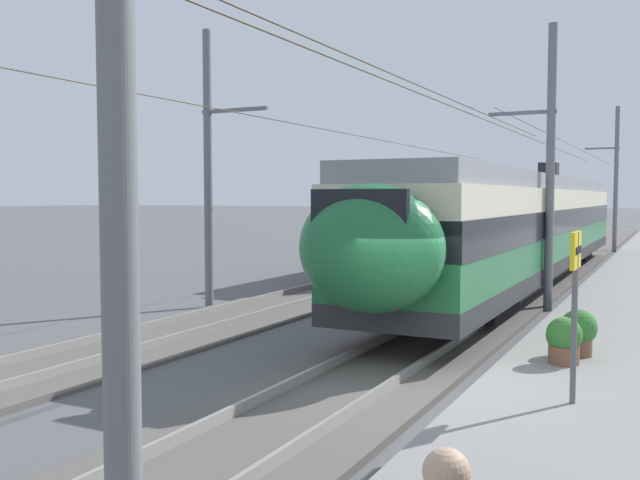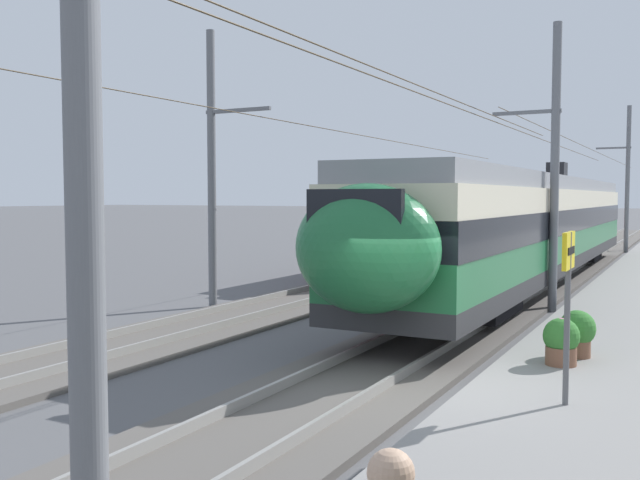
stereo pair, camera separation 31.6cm
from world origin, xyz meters
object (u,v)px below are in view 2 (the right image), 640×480
catenary_mast_west (68,95)px  potted_plant_platform_edge (561,340)px  train_near_platform (532,224)px  train_far_track (471,215)px  catenary_mast_east (626,177)px  platform_sign (568,279)px  catenary_mast_mid (551,164)px  catenary_mast_far_side (216,165)px  potted_plant_by_shelter (577,331)px

catenary_mast_west → potted_plant_platform_edge: bearing=-10.1°
train_near_platform → train_far_track: same height
catenary_mast_west → potted_plant_platform_edge: size_ratio=58.47×
catenary_mast_east → platform_sign: 33.52m
catenary_mast_mid → catenary_mast_east: (23.30, -0.01, 0.23)m
platform_sign → potted_plant_platform_edge: size_ratio=2.96×
catenary_mast_east → catenary_mast_west: bearing=180.0°
train_near_platform → catenary_mast_mid: (-4.90, -1.45, 1.84)m
train_near_platform → train_far_track: bearing=25.5°
platform_sign → catenary_mast_west: bearing=162.9°
train_far_track → catenary_mast_west: catenary_mast_west is taller
train_near_platform → catenary_mast_east: 18.58m
potted_plant_platform_edge → train_near_platform: bearing=13.5°
catenary_mast_far_side → platform_sign: bearing=-121.1°
train_far_track → catenary_mast_far_side: (-19.92, 1.69, 1.84)m
platform_sign → catenary_mast_far_side: bearing=58.9°
catenary_mast_far_side → potted_plant_by_shelter: catenary_mast_far_side is taller
train_near_platform → train_far_track: size_ratio=0.96×
train_far_track → catenary_mast_west: size_ratio=0.65×
catenary_mast_mid → catenary_mast_far_side: bearing=113.5°
catenary_mast_far_side → platform_sign: (-6.37, -10.57, -2.01)m
train_near_platform → platform_sign: (-14.99, -3.49, -0.17)m
catenary_mast_mid → catenary_mast_far_side: 9.31m
catenary_mast_east → potted_plant_platform_edge: bearing=-177.1°
train_far_track → catenary_mast_east: catenary_mast_east is taller
train_far_track → catenary_mast_east: (7.10, -6.85, 2.06)m
catenary_mast_west → catenary_mast_far_side: bearing=33.2°
catenary_mast_mid → platform_sign: bearing=-168.6°
train_far_track → catenary_mast_mid: 17.68m
train_far_track → train_near_platform: bearing=-154.5°
train_near_platform → catenary_mast_far_side: size_ratio=0.63×
train_far_track → platform_sign: bearing=-161.3°
catenary_mast_far_side → platform_sign: 12.50m
train_far_track → catenary_mast_far_side: catenary_mast_far_side is taller
catenary_mast_west → potted_plant_by_shelter: size_ratio=56.09×
catenary_mast_far_side → platform_sign: catenary_mast_far_side is taller
train_near_platform → potted_plant_by_shelter: train_near_platform is taller
catenary_mast_west → catenary_mast_east: catenary_mast_east is taller
catenary_mast_west → platform_sign: (6.65, -2.04, -1.75)m
train_far_track → catenary_mast_far_side: bearing=175.2°
platform_sign → train_far_track: bearing=18.7°
catenary_mast_mid → potted_plant_by_shelter: (-7.00, -1.74, -3.27)m
catenary_mast_west → catenary_mast_far_side: 15.57m
catenary_mast_mid → catenary_mast_far_side: catenary_mast_mid is taller
train_near_platform → potted_plant_platform_edge: bearing=-166.5°
platform_sign → catenary_mast_mid: bearing=11.4°
platform_sign → potted_plant_by_shelter: platform_sign is taller
catenary_mast_mid → potted_plant_platform_edge: catenary_mast_mid is taller
train_far_track → potted_plant_by_shelter: size_ratio=36.73×
catenary_mast_east → potted_plant_by_shelter: catenary_mast_east is taller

